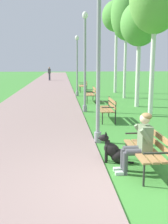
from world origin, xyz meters
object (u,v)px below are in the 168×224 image
park_bench_near (149,147)px  park_bench_furthest (84,85)px  lamp_post_mid (85,61)px  pedestrian_distant (49,74)px  park_bench_mid (107,107)px  birch_tree_fifth (126,15)px  birch_tree_fourth (140,25)px  lamp_post_near (99,54)px  lamp_post_far (77,65)px  birch_tree_sixth (117,17)px  person_seated_on_near_bench (140,140)px  dog_black (114,151)px  park_bench_far (91,93)px  birch_tree_third (155,0)px

park_bench_near → park_bench_furthest: size_ratio=1.00×
lamp_post_mid → pedestrian_distant: size_ratio=2.66×
park_bench_mid → park_bench_furthest: 10.29m
birch_tree_fifth → birch_tree_fourth: bearing=-91.9°
lamp_post_near → birch_tree_fifth: bearing=72.4°
park_bench_furthest → lamp_post_far: bearing=-104.1°
birch_tree_fourth → birch_tree_sixth: (0.14, 6.34, 1.37)m
park_bench_near → person_seated_on_near_bench: bearing=-165.5°
park_bench_mid → pedestrian_distant: pedestrian_distant is taller
pedestrian_distant → dog_black: bearing=-84.5°
park_bench_far → birch_tree_sixth: birch_tree_sixth is taller
park_bench_mid → person_seated_on_near_bench: bearing=-92.2°
lamp_post_far → birch_tree_fifth: birch_tree_fifth is taller
lamp_post_mid → lamp_post_far: size_ratio=1.11×
dog_black → lamp_post_far: bearing=90.6°
dog_black → birch_tree_third: bearing=63.5°
lamp_post_mid → birch_tree_sixth: bearing=69.0°
park_bench_mid → birch_tree_fourth: bearing=56.7°
park_bench_mid → birch_tree_fourth: 5.13m
park_bench_furthest → lamp_post_mid: 8.59m
person_seated_on_near_bench → birch_tree_fourth: birch_tree_fourth is taller
birch_tree_third → pedestrian_distant: (-5.16, 22.17, -3.80)m
park_bench_mid → lamp_post_near: (-0.76, -2.85, 1.94)m
dog_black → birch_tree_sixth: 15.06m
person_seated_on_near_bench → pedestrian_distant: pedestrian_distant is taller
birch_tree_fourth → birch_tree_fifth: size_ratio=0.79×
park_bench_near → birch_tree_sixth: (2.18, 14.42, 4.88)m
park_bench_near → birch_tree_third: bearing=71.1°
lamp_post_mid → lamp_post_far: (-0.02, 5.81, -0.23)m
park_bench_furthest → lamp_post_near: 13.30m
park_bench_mid → person_seated_on_near_bench: 5.01m
birch_tree_fifth → dog_black: bearing=-104.3°
dog_black → park_bench_furthest: bearing=88.0°
park_bench_far → birch_tree_sixth: (2.29, 4.56, 4.88)m
lamp_post_far → lamp_post_mid: bearing=-89.8°
park_bench_near → park_bench_mid: (-0.02, 4.95, 0.00)m
birch_tree_fourth → park_bench_near: bearing=-104.2°
lamp_post_far → birch_tree_sixth: bearing=30.8°
lamp_post_near → birch_tree_fourth: size_ratio=0.93×
park_bench_near → birch_tree_fourth: bearing=75.8°
birch_tree_fifth → pedestrian_distant: 17.81m
park_bench_far → birch_tree_third: birch_tree_third is taller
birch_tree_fifth → lamp_post_near: bearing=-107.6°
park_bench_mid → park_bench_near: bearing=-89.8°
birch_tree_sixth → lamp_post_near: bearing=-103.5°
park_bench_far → lamp_post_mid: bearing=-101.6°
lamp_post_mid → birch_tree_third: 3.76m
birch_tree_third → pedestrian_distant: birch_tree_third is taller
park_bench_furthest → dog_black: 14.72m
park_bench_far → birch_tree_fourth: 4.48m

